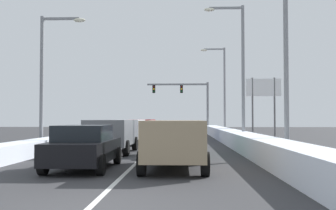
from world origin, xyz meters
The scene contains 18 objects.
ground_plane centered at (0.00, 16.48, 0.00)m, with size 120.00×120.00×0.00m, color #333335.
lane_stripe_between_right_lane_and_center_lane centered at (0.00, 20.60, 0.00)m, with size 0.14×45.32×0.01m, color silver.
snow_bank_right_shoulder centered at (5.30, 20.60, 0.46)m, with size 1.39×45.32×0.91m, color silver.
snow_bank_left_shoulder centered at (-5.30, 20.60, 0.35)m, with size 1.26×45.32×0.70m, color silver.
suv_tan_right_lane_nearest centered at (1.53, 6.08, 1.02)m, with size 2.16×4.90×1.67m.
sedan_green_right_lane_second centered at (1.69, 11.79, 0.76)m, with size 2.00×4.50×1.51m.
sedan_silver_right_lane_third centered at (1.67, 17.53, 0.76)m, with size 2.00×4.50×1.51m.
sedan_navy_right_lane_fourth centered at (1.48, 24.29, 0.76)m, with size 2.00×4.50×1.51m.
sedan_black_center_lane_nearest centered at (-1.58, 6.01, 0.76)m, with size 2.00×4.50×1.51m.
suv_gray_center_lane_second centered at (-1.76, 12.48, 1.02)m, with size 2.16×4.90×1.67m.
suv_white_center_lane_third centered at (-1.92, 19.38, 1.02)m, with size 2.16×4.90×1.67m.
suv_red_center_lane_fourth centered at (-1.59, 25.41, 1.02)m, with size 2.16×4.90×1.67m.
traffic_light_gantry centered at (2.57, 41.18, 4.50)m, with size 7.54×0.47×6.20m.
street_lamp_right_near centered at (6.07, 10.30, 4.60)m, with size 2.66×0.36×7.63m.
street_lamp_right_mid centered at (5.46, 18.54, 5.42)m, with size 2.66×0.36×9.18m.
street_lamp_right_far centered at (5.99, 35.02, 5.50)m, with size 2.66×0.36×9.34m.
street_lamp_left_mid centered at (-6.02, 15.28, 4.66)m, with size 2.66×0.36×7.74m.
roadside_sign_right centered at (9.22, 29.07, 4.02)m, with size 3.20×0.16×5.50m.
Camera 1 is at (1.81, -7.64, 1.73)m, focal length 42.70 mm.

